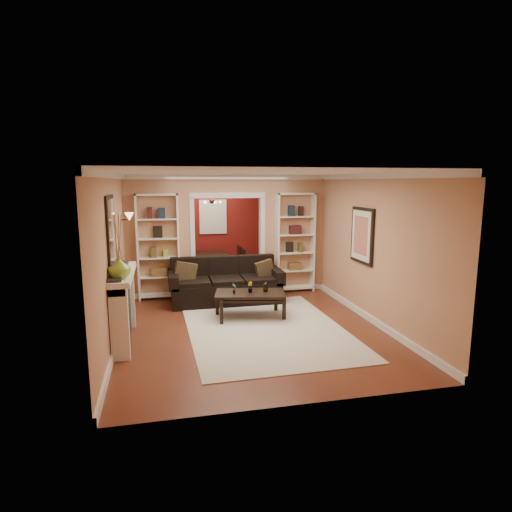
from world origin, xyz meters
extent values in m
plane|color=brown|center=(0.00, 0.00, 0.00)|extent=(8.00, 8.00, 0.00)
plane|color=white|center=(0.00, 0.00, 2.70)|extent=(8.00, 8.00, 0.00)
plane|color=tan|center=(0.00, 4.00, 1.35)|extent=(8.00, 0.00, 8.00)
plane|color=tan|center=(0.00, -4.00, 1.35)|extent=(8.00, 0.00, 8.00)
plane|color=tan|center=(-2.25, 0.00, 1.35)|extent=(0.00, 8.00, 8.00)
plane|color=tan|center=(2.25, 0.00, 1.35)|extent=(0.00, 8.00, 8.00)
cube|color=tan|center=(0.00, 1.20, 1.35)|extent=(4.50, 0.15, 2.70)
cube|color=maroon|center=(0.00, 3.97, 1.32)|extent=(4.44, 0.04, 2.64)
cube|color=#8CA5CC|center=(0.00, 3.93, 1.55)|extent=(0.78, 0.03, 0.98)
cube|color=beige|center=(0.25, -1.39, 0.01)|extent=(2.74, 3.78, 0.01)
cube|color=black|center=(-0.17, 0.45, 0.47)|extent=(2.39, 1.03, 0.94)
cube|color=#4E3B21|center=(-1.02, 0.43, 0.68)|extent=(0.46, 0.20, 0.44)
cube|color=#4E3B21|center=(0.68, 0.43, 0.65)|extent=(0.40, 0.19, 0.38)
cube|color=black|center=(0.12, -0.71, 0.25)|extent=(1.41, 0.95, 0.49)
imported|color=#336626|center=(-0.19, -0.71, 0.59)|extent=(0.11, 0.12, 0.19)
imported|color=#336626|center=(0.12, -0.71, 0.59)|extent=(0.11, 0.13, 0.21)
imported|color=#336626|center=(0.42, -0.71, 0.58)|extent=(0.12, 0.12, 0.19)
cube|color=white|center=(-1.55, 1.03, 1.15)|extent=(0.90, 0.30, 2.30)
cube|color=white|center=(1.55, 1.03, 1.15)|extent=(0.90, 0.30, 2.30)
cube|color=white|center=(-2.09, -1.50, 0.58)|extent=(0.32, 1.70, 1.16)
imported|color=#86B239|center=(-2.09, -2.02, 1.33)|extent=(0.32, 0.32, 0.33)
cube|color=silver|center=(-2.23, -1.50, 1.80)|extent=(0.03, 0.95, 1.10)
cube|color=#FFE0A5|center=(-2.15, 0.55, 1.83)|extent=(0.18, 0.18, 0.22)
cube|color=black|center=(2.21, -1.00, 1.55)|extent=(0.04, 0.85, 1.05)
imported|color=black|center=(-0.15, 2.88, 0.30)|extent=(1.71, 0.95, 0.60)
cube|color=black|center=(-0.70, 2.58, 0.42)|extent=(0.56, 0.56, 0.85)
cube|color=black|center=(0.40, 2.58, 0.42)|extent=(0.44, 0.44, 0.84)
cube|color=black|center=(-0.70, 3.18, 0.44)|extent=(0.56, 0.56, 0.88)
cube|color=black|center=(0.40, 3.18, 0.41)|extent=(0.43, 0.43, 0.83)
cube|color=#351F18|center=(0.00, 2.70, 2.02)|extent=(0.50, 0.50, 0.30)
camera|label=1|loc=(-1.48, -8.36, 2.55)|focal=30.00mm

